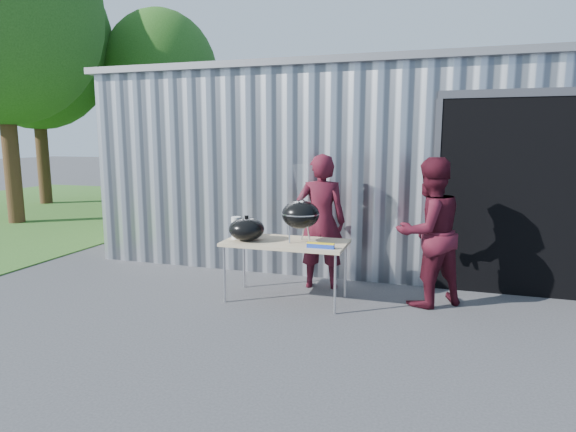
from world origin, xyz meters
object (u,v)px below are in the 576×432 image
(kettle_grill, at_px, (301,208))
(person_bystander, at_px, (429,232))
(folding_table, at_px, (286,244))
(person_cook, at_px, (321,222))

(kettle_grill, distance_m, person_bystander, 1.56)
(folding_table, distance_m, kettle_grill, 0.49)
(folding_table, xyz_separation_m, person_cook, (0.29, 0.64, 0.19))
(person_bystander, bearing_deg, person_cook, -50.09)
(kettle_grill, xyz_separation_m, person_cook, (0.10, 0.65, -0.26))
(kettle_grill, bearing_deg, folding_table, 178.17)
(folding_table, bearing_deg, person_cook, 65.73)
(folding_table, bearing_deg, kettle_grill, -1.83)
(person_cook, bearing_deg, kettle_grill, 71.61)
(folding_table, bearing_deg, person_bystander, 12.02)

